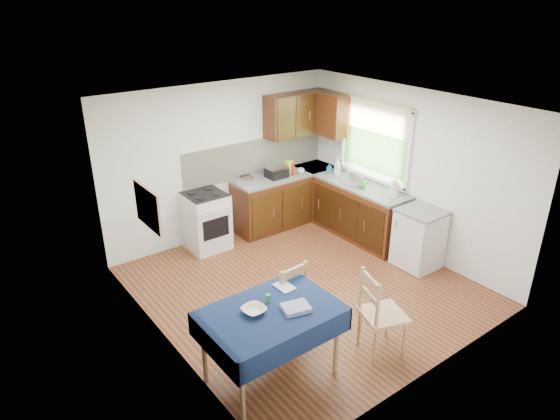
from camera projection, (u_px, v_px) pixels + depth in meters
floor at (304, 286)px, 6.89m from camera, size 4.20×4.20×0.00m
ceiling at (308, 106)px, 5.87m from camera, size 4.00×4.20×0.02m
wall_back at (222, 161)px, 7.92m from camera, size 4.00×0.02×2.50m
wall_front at (443, 271)px, 4.85m from camera, size 4.00×0.02×2.50m
wall_left at (160, 247)px, 5.29m from camera, size 0.02×4.20×2.50m
wall_right at (409, 172)px, 7.48m from camera, size 0.02×4.20×2.50m
base_cabinets at (319, 205)px, 8.38m from camera, size 1.90×2.30×0.86m
worktop_back at (285, 175)px, 8.43m from camera, size 1.90×0.60×0.04m
worktop_right at (362, 186)px, 7.94m from camera, size 0.60×1.70×0.04m
worktop_corner at (315, 167)px, 8.78m from camera, size 0.60×0.60×0.04m
splashback at (256, 157)px, 8.28m from camera, size 2.70×0.02×0.60m
upper_cabinets at (308, 114)px, 8.29m from camera, size 1.20×0.85×0.70m
stove at (206, 221)px, 7.75m from camera, size 0.60×0.61×0.92m
window at (375, 136)px, 7.81m from camera, size 0.04×1.48×1.26m
fridge at (419, 238)px, 7.24m from camera, size 0.58×0.60×0.89m
corkboard at (148, 208)px, 5.38m from camera, size 0.04×0.62×0.47m
dining_table at (271, 319)px, 5.01m from camera, size 1.37×0.92×0.83m
chair_far at (285, 297)px, 5.73m from camera, size 0.46×0.46×0.98m
chair_near at (379, 311)px, 5.44m from camera, size 0.57×0.57×1.02m
toaster at (245, 180)px, 7.91m from camera, size 0.23×0.14×0.18m
sandwich_press at (277, 172)px, 8.23m from camera, size 0.32×0.28×0.19m
sauce_bottle at (293, 170)px, 8.29m from camera, size 0.05×0.05×0.21m
yellow_packet at (289, 166)px, 8.51m from camera, size 0.15×0.11×0.18m
dish_rack at (354, 181)px, 8.03m from camera, size 0.37×0.28×0.18m
kettle at (394, 189)px, 7.47m from camera, size 0.16×0.16×0.26m
cup at (301, 171)px, 8.41m from camera, size 0.15×0.15×0.09m
soap_bottle_a at (337, 166)px, 8.29m from camera, size 0.15×0.15×0.30m
soap_bottle_b at (329, 168)px, 8.43m from camera, size 0.11×0.11×0.17m
soap_bottle_c at (362, 184)px, 7.78m from camera, size 0.14×0.14×0.15m
plate_bowl at (254, 310)px, 4.92m from camera, size 0.25×0.25×0.06m
book at (278, 290)px, 5.30m from camera, size 0.17×0.23×0.02m
spice_jar at (268, 299)px, 5.07m from camera, size 0.05×0.05×0.10m
tea_towel at (296, 308)px, 4.97m from camera, size 0.31×0.27×0.05m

